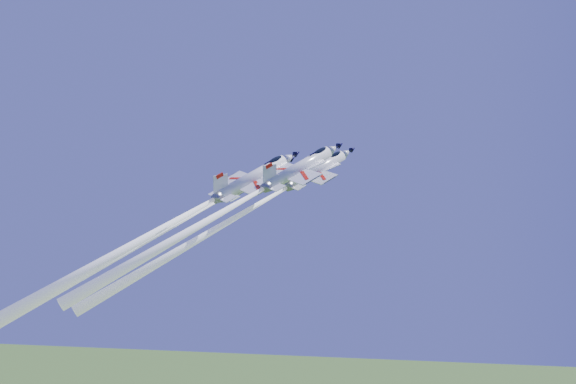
% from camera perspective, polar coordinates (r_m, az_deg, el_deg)
% --- Properties ---
extents(jet_lead, '(26.80, 31.72, 34.35)m').
position_cam_1_polar(jet_lead, '(101.40, -4.42, -2.12)').
color(jet_lead, silver).
extents(jet_left, '(31.76, 38.42, 42.16)m').
position_cam_1_polar(jet_left, '(104.05, -12.65, -4.31)').
color(jet_left, silver).
extents(jet_right, '(25.49, 29.56, 31.67)m').
position_cam_1_polar(jet_right, '(94.30, -5.58, -1.63)').
color(jet_right, silver).
extents(jet_slot, '(27.00, 31.33, 33.59)m').
position_cam_1_polar(jet_slot, '(96.98, -10.24, -2.70)').
color(jet_slot, silver).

